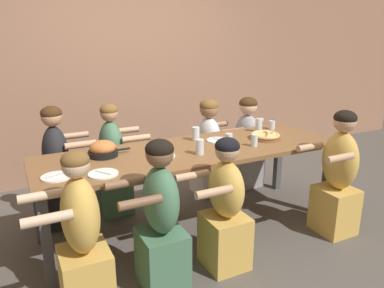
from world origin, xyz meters
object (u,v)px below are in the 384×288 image
object	(u,v)px
empty_plate_b	(56,177)
drinking_glass_c	(229,140)
drinking_glass_f	(196,134)
diner_far_right	(247,145)
empty_plate_d	(161,156)
diner_far_left	(58,172)
empty_plate_a	(103,174)
skillet_bowl	(103,149)
diner_near_left	(82,242)
diner_near_center	(225,210)
pizza_board_main	(265,136)
diner_far_midleft	(113,165)
drinking_glass_b	(259,126)
drinking_glass_e	(200,148)
diner_near_midleft	(161,222)
empty_plate_c	(218,140)
diner_near_right	(338,178)
diner_far_midright	(209,150)
drinking_glass_d	(254,141)
cocktail_glass_blue	(272,125)
drinking_glass_a	(81,167)

from	to	relation	value
empty_plate_b	drinking_glass_c	size ratio (longest dim) A/B	1.72
drinking_glass_f	diner_far_right	bearing A→B (deg)	24.59
empty_plate_d	diner_far_left	bearing A→B (deg)	136.87
empty_plate_a	empty_plate_b	distance (m)	0.33
empty_plate_b	empty_plate_d	size ratio (longest dim) A/B	0.92
skillet_bowl	diner_far_left	xyz separation A→B (m)	(-0.33, 0.49, -0.31)
empty_plate_a	diner_near_left	world-z (taller)	diner_near_left
drinking_glass_c	diner_near_center	xyz separation A→B (m)	(-0.38, -0.57, -0.37)
skillet_bowl	diner_near_left	distance (m)	0.97
skillet_bowl	diner_far_right	distance (m)	1.93
pizza_board_main	diner_far_midleft	distance (m)	1.56
empty_plate_a	drinking_glass_b	xyz separation A→B (m)	(1.78, 0.49, 0.06)
drinking_glass_e	diner_far_right	size ratio (longest dim) A/B	0.12
drinking_glass_e	diner_near_midleft	distance (m)	0.83
pizza_board_main	drinking_glass_c	world-z (taller)	drinking_glass_c
drinking_glass_c	pizza_board_main	bearing A→B (deg)	9.05
empty_plate_a	empty_plate_c	xyz separation A→B (m)	(1.22, 0.39, 0.00)
skillet_bowl	empty_plate_d	bearing A→B (deg)	-28.02
diner_near_right	empty_plate_b	bearing A→B (deg)	78.13
pizza_board_main	diner_far_midright	bearing A→B (deg)	111.43
diner_near_right	diner_far_midleft	size ratio (longest dim) A/B	1.02
skillet_bowl	diner_far_left	bearing A→B (deg)	124.18
diner_near_midleft	empty_plate_b	bearing A→B (deg)	51.29
empty_plate_b	diner_near_left	distance (m)	0.58
diner_far_midright	drinking_glass_d	bearing A→B (deg)	0.81
drinking_glass_c	drinking_glass_f	size ratio (longest dim) A/B	0.96
drinking_glass_b	diner_far_left	bearing A→B (deg)	168.03
pizza_board_main	cocktail_glass_blue	size ratio (longest dim) A/B	2.64
skillet_bowl	diner_far_midleft	world-z (taller)	diner_far_midleft
empty_plate_d	drinking_glass_a	world-z (taller)	drinking_glass_a
empty_plate_b	diner_near_right	bearing A→B (deg)	-11.87
drinking_glass_f	diner_far_right	size ratio (longest dim) A/B	0.12
diner_far_midright	empty_plate_a	bearing A→B (deg)	-57.06
empty_plate_a	diner_far_midright	bearing A→B (deg)	32.94
diner_far_midright	diner_far_midleft	world-z (taller)	diner_far_midleft
drinking_glass_c	diner_near_left	world-z (taller)	diner_near_left
diner_far_left	diner_near_right	world-z (taller)	diner_far_left
drinking_glass_e	drinking_glass_d	bearing A→B (deg)	-1.97
empty_plate_d	diner_far_midleft	size ratio (longest dim) A/B	0.21
diner_near_left	diner_near_right	distance (m)	2.28
cocktail_glass_blue	diner_far_midleft	bearing A→B (deg)	166.59
drinking_glass_c	diner_far_left	world-z (taller)	diner_far_left
diner_near_left	drinking_glass_b	bearing A→B (deg)	-66.36
empty_plate_b	pizza_board_main	bearing A→B (deg)	4.33
drinking_glass_a	drinking_glass_b	bearing A→B (deg)	11.29
empty_plate_b	diner_far_midleft	size ratio (longest dim) A/B	0.19
skillet_bowl	empty_plate_c	distance (m)	1.12
diner_far_midleft	diner_near_left	bearing A→B (deg)	-23.03
empty_plate_d	diner_far_midright	bearing A→B (deg)	39.60
empty_plate_d	drinking_glass_f	distance (m)	0.58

